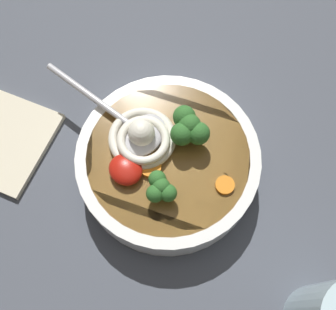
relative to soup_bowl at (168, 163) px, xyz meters
The scene contains 9 objects.
table_slab 6.06cm from the soup_bowl, 157.18° to the left, with size 139.58×139.58×4.27cm, color #474C56.
soup_bowl is the anchor object (origin of this frame).
noodle_pile 4.86cm from the soup_bowl, 168.71° to the right, with size 8.68×8.51×3.49cm.
soup_spoon 6.08cm from the soup_bowl, behind, with size 17.38×6.27×1.60cm.
chili_sauce_dollop 6.13cm from the soup_bowl, 114.15° to the right, with size 3.94×3.54×1.77cm, color #B2190F.
broccoli_floret_beside_chili 5.90cm from the soup_bowl, 86.72° to the left, with size 5.09×4.38×4.03cm.
broccoli_floret_center 6.32cm from the soup_bowl, 58.23° to the right, with size 3.81×3.28×3.01cm.
carrot_slice_beside_noodles 3.73cm from the soup_bowl, 100.05° to the right, with size 2.51×2.51×0.63cm, color orange.
carrot_slice_right 7.83cm from the soup_bowl, 13.60° to the left, with size 2.15×2.15×0.42cm, color orange.
Camera 1 is at (14.82, -14.14, 51.43)cm, focal length 42.34 mm.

